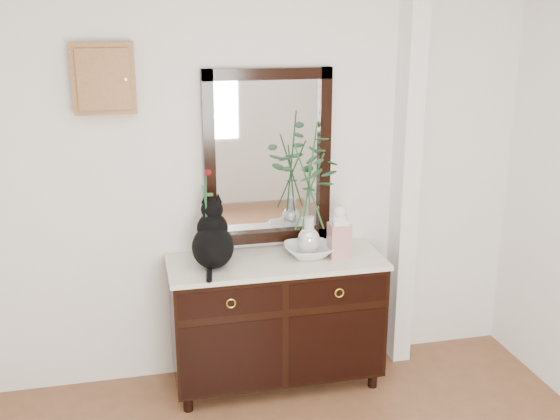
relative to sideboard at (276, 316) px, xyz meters
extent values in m
cube|color=white|center=(-0.10, 0.25, 0.88)|extent=(3.60, 0.04, 2.70)
cube|color=white|center=(0.90, 0.17, 0.88)|extent=(0.12, 0.20, 2.70)
cube|color=black|center=(0.00, 0.00, -0.01)|extent=(1.30, 0.50, 0.82)
cube|color=silver|center=(0.00, 0.00, 0.36)|extent=(1.33, 0.52, 0.03)
cube|color=black|center=(0.00, 0.24, 0.97)|extent=(0.80, 0.06, 1.10)
cube|color=white|center=(0.00, 0.25, 0.97)|extent=(0.66, 0.01, 0.96)
cube|color=brown|center=(-0.95, 0.21, 1.48)|extent=(0.35, 0.10, 0.40)
imported|color=white|center=(0.21, 0.02, 0.41)|extent=(0.30, 0.30, 0.07)
camera|label=1|loc=(-0.82, -3.67, 1.83)|focal=42.00mm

